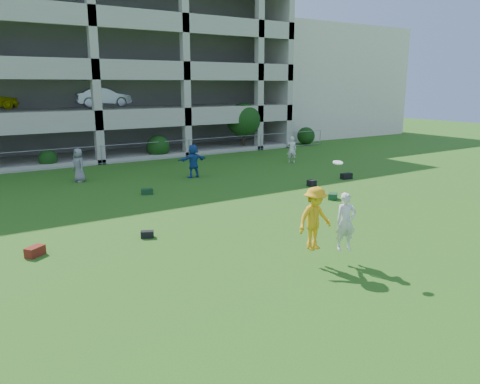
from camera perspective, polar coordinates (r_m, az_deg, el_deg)
ground at (r=13.55m, az=8.19°, el=-8.01°), size 100.00×100.00×0.00m
stucco_building at (r=48.89m, az=7.02°, el=13.10°), size 16.00×14.00×10.00m
bystander_c at (r=24.94m, az=-19.07°, el=3.10°), size 0.74×0.95×1.70m
bystander_d at (r=24.84m, az=-5.71°, el=3.79°), size 1.65×0.56×1.76m
bystander_e at (r=29.65m, az=6.31°, el=5.18°), size 0.73×0.67×1.67m
bag_red_a at (r=14.79m, az=-23.71°, el=-6.63°), size 0.62×0.56×0.28m
bag_black_b at (r=15.42m, az=-11.25°, el=-5.08°), size 0.47×0.40×0.22m
bag_green_c at (r=20.51m, az=11.25°, el=-0.50°), size 0.61×0.59×0.26m
crate_d at (r=22.93m, az=8.73°, el=1.07°), size 0.39×0.39×0.30m
bag_black_e at (r=25.03m, az=12.84°, el=1.90°), size 0.63×0.37×0.30m
bag_green_g at (r=21.40m, az=-11.25°, el=0.05°), size 0.56×0.42×0.25m
frisbee_contest at (r=12.83m, az=9.94°, el=-3.27°), size 1.72×0.99×2.46m
parking_garage at (r=38.10m, az=-21.03°, el=13.95°), size 30.00×14.00×12.00m
fence at (r=29.96m, az=-16.52°, el=4.37°), size 36.06×0.06×1.20m
shrub_row at (r=32.09m, az=-9.10°, el=6.90°), size 34.38×2.52×3.50m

